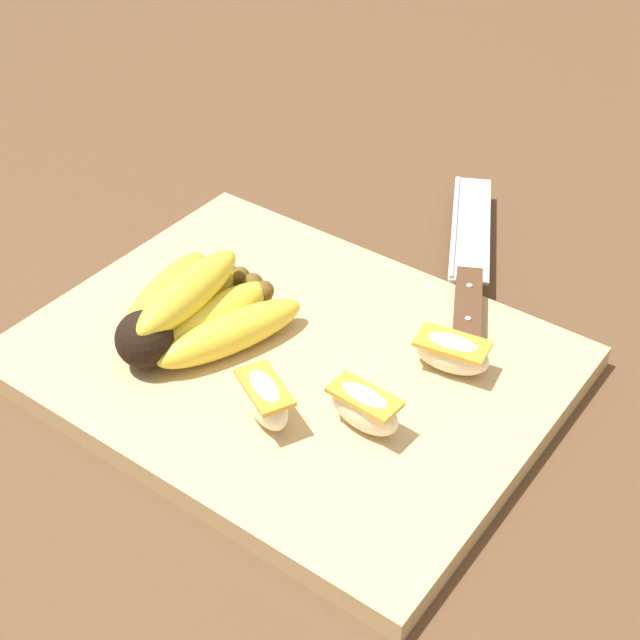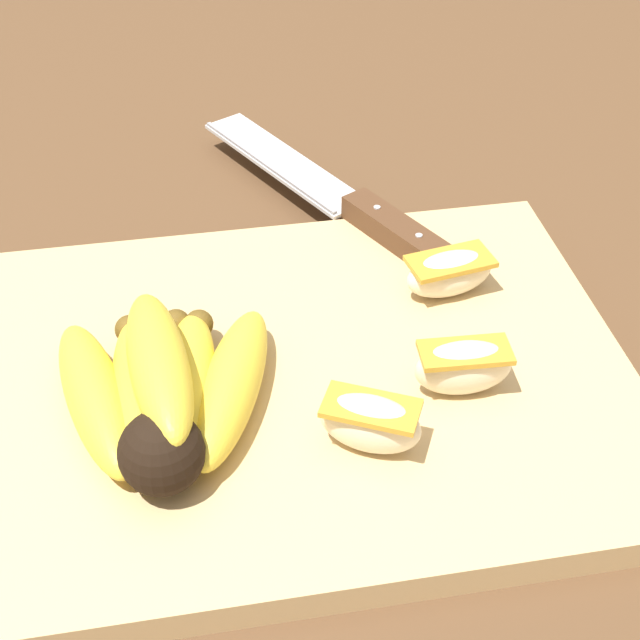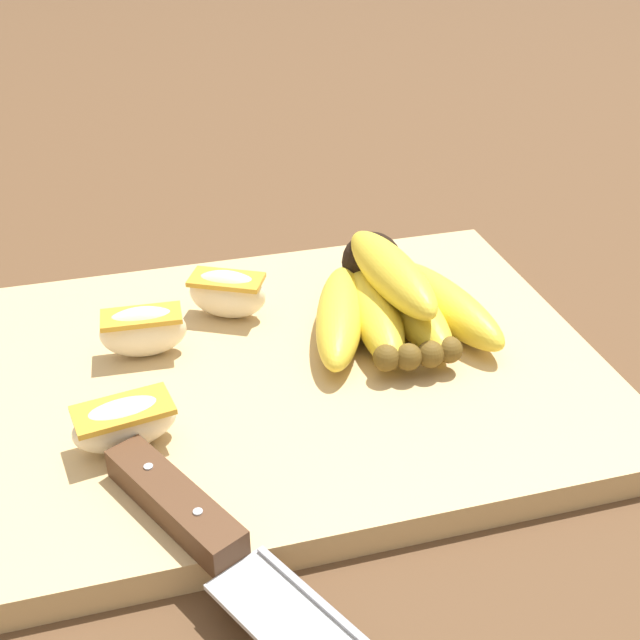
{
  "view_description": "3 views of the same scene",
  "coord_description": "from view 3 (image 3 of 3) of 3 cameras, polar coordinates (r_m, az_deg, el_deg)",
  "views": [
    {
      "loc": [
        -0.36,
        0.43,
        0.5
      ],
      "look_at": [
        -0.03,
        -0.03,
        0.05
      ],
      "focal_mm": 51.9,
      "sensor_mm": 36.0,
      "label": 1
    },
    {
      "loc": [
        0.04,
        0.4,
        0.41
      ],
      "look_at": [
        -0.03,
        -0.01,
        0.06
      ],
      "focal_mm": 51.98,
      "sensor_mm": 36.0,
      "label": 2
    },
    {
      "loc": [
        -0.11,
        -0.45,
        0.33
      ],
      "look_at": [
        0.01,
        -0.0,
        0.04
      ],
      "focal_mm": 45.69,
      "sensor_mm": 36.0,
      "label": 3
    }
  ],
  "objects": [
    {
      "name": "banana_bunch",
      "position": [
        0.58,
        4.94,
        1.51
      ],
      "size": [
        0.14,
        0.15,
        0.06
      ],
      "color": "black",
      "rests_on": "cutting_board"
    },
    {
      "name": "ground_plane",
      "position": [
        0.57,
        -0.92,
        -3.79
      ],
      "size": [
        6.0,
        6.0,
        0.0
      ],
      "primitive_type": "plane",
      "color": "brown"
    },
    {
      "name": "apple_wedge_far",
      "position": [
        0.56,
        -12.29,
        -0.71
      ],
      "size": [
        0.06,
        0.03,
        0.04
      ],
      "color": "#F4E5C1",
      "rests_on": "cutting_board"
    },
    {
      "name": "cutting_board",
      "position": [
        0.56,
        -1.94,
        -3.77
      ],
      "size": [
        0.41,
        0.31,
        0.02
      ],
      "primitive_type": "cube",
      "color": "tan",
      "rests_on": "ground_plane"
    },
    {
      "name": "chefs_knife",
      "position": [
        0.41,
        -6.21,
        -16.21
      ],
      "size": [
        0.16,
        0.26,
        0.02
      ],
      "color": "silver",
      "rests_on": "cutting_board"
    },
    {
      "name": "apple_wedge_middle",
      "position": [
        0.59,
        -6.51,
        1.89
      ],
      "size": [
        0.06,
        0.05,
        0.04
      ],
      "color": "#F4E5C1",
      "rests_on": "cutting_board"
    },
    {
      "name": "apple_wedge_near",
      "position": [
        0.48,
        -13.51,
        -7.02
      ],
      "size": [
        0.06,
        0.04,
        0.03
      ],
      "color": "#F4E5C1",
      "rests_on": "cutting_board"
    }
  ]
}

